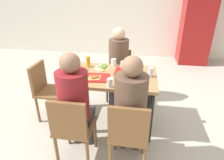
{
  "coord_description": "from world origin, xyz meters",
  "views": [
    {
      "loc": [
        0.36,
        -2.28,
        1.79
      ],
      "look_at": [
        0.0,
        0.0,
        0.68
      ],
      "focal_mm": 30.9,
      "sensor_mm": 36.0,
      "label": 1
    }
  ],
  "objects_px": {
    "chair_near_left": "(72,127)",
    "plastic_cup_c": "(79,68)",
    "plastic_cup_b": "(110,83)",
    "condiment_bottle": "(88,62)",
    "foil_bundle": "(75,70)",
    "person_in_brown_jacket": "(131,104)",
    "pizza_slice_c": "(104,67)",
    "plastic_cup_d": "(123,65)",
    "soda_can": "(151,72)",
    "tray_red_near": "(94,78)",
    "chair_left_end": "(46,87)",
    "pizza_slice_d": "(126,81)",
    "pizza_slice_b": "(129,71)",
    "main_table": "(112,82)",
    "paper_plate_center": "(102,68)",
    "pizza_slice_a": "(94,77)",
    "plastic_cup_a": "(114,62)",
    "drink_fridge": "(196,25)",
    "chair_far_side": "(119,71)",
    "person_far_side": "(118,60)",
    "paper_plate_near_edge": "(124,83)",
    "tray_red_far": "(128,72)",
    "person_in_red": "(75,99)"
  },
  "relations": [
    {
      "from": "person_in_brown_jacket",
      "to": "pizza_slice_c",
      "type": "bearing_deg",
      "value": 117.38
    },
    {
      "from": "chair_far_side",
      "to": "pizza_slice_d",
      "type": "relative_size",
      "value": 3.23
    },
    {
      "from": "chair_near_left",
      "to": "plastic_cup_c",
      "type": "bearing_deg",
      "value": 101.8
    },
    {
      "from": "main_table",
      "to": "plastic_cup_d",
      "type": "bearing_deg",
      "value": 65.49
    },
    {
      "from": "tray_red_near",
      "to": "condiment_bottle",
      "type": "bearing_deg",
      "value": 116.28
    },
    {
      "from": "plastic_cup_a",
      "to": "foil_bundle",
      "type": "bearing_deg",
      "value": -142.79
    },
    {
      "from": "pizza_slice_c",
      "to": "plastic_cup_c",
      "type": "xyz_separation_m",
      "value": [
        -0.31,
        -0.17,
        0.03
      ]
    },
    {
      "from": "chair_near_left",
      "to": "foil_bundle",
      "type": "height_order",
      "value": "foil_bundle"
    },
    {
      "from": "pizza_slice_c",
      "to": "pizza_slice_a",
      "type": "bearing_deg",
      "value": -96.57
    },
    {
      "from": "plastic_cup_a",
      "to": "plastic_cup_b",
      "type": "height_order",
      "value": "same"
    },
    {
      "from": "plastic_cup_d",
      "to": "drink_fridge",
      "type": "distance_m",
      "value": 3.02
    },
    {
      "from": "chair_far_side",
      "to": "person_in_red",
      "type": "relative_size",
      "value": 0.67
    },
    {
      "from": "main_table",
      "to": "plastic_cup_b",
      "type": "bearing_deg",
      "value": -85.02
    },
    {
      "from": "soda_can",
      "to": "tray_red_near",
      "type": "bearing_deg",
      "value": -167.32
    },
    {
      "from": "chair_near_left",
      "to": "person_far_side",
      "type": "xyz_separation_m",
      "value": [
        0.29,
        1.41,
        0.25
      ]
    },
    {
      "from": "pizza_slice_b",
      "to": "main_table",
      "type": "bearing_deg",
      "value": -157.6
    },
    {
      "from": "tray_red_far",
      "to": "person_in_red",
      "type": "bearing_deg",
      "value": -123.24
    },
    {
      "from": "main_table",
      "to": "paper_plate_near_edge",
      "type": "bearing_deg",
      "value": -51.06
    },
    {
      "from": "chair_near_left",
      "to": "paper_plate_near_edge",
      "type": "xyz_separation_m",
      "value": [
        0.47,
        0.56,
        0.27
      ]
    },
    {
      "from": "drink_fridge",
      "to": "condiment_bottle",
      "type": "bearing_deg",
      "value": -127.59
    },
    {
      "from": "pizza_slice_d",
      "to": "plastic_cup_a",
      "type": "xyz_separation_m",
      "value": [
        -0.23,
        0.54,
        0.03
      ]
    },
    {
      "from": "person_in_brown_jacket",
      "to": "drink_fridge",
      "type": "height_order",
      "value": "drink_fridge"
    },
    {
      "from": "tray_red_near",
      "to": "pizza_slice_d",
      "type": "xyz_separation_m",
      "value": [
        0.41,
        -0.07,
        0.01
      ]
    },
    {
      "from": "plastic_cup_c",
      "to": "paper_plate_center",
      "type": "bearing_deg",
      "value": 28.37
    },
    {
      "from": "chair_left_end",
      "to": "condiment_bottle",
      "type": "bearing_deg",
      "value": 20.18
    },
    {
      "from": "pizza_slice_a",
      "to": "plastic_cup_b",
      "type": "relative_size",
      "value": 2.14
    },
    {
      "from": "chair_far_side",
      "to": "condiment_bottle",
      "type": "xyz_separation_m",
      "value": [
        -0.38,
        -0.56,
        0.34
      ]
    },
    {
      "from": "condiment_bottle",
      "to": "person_far_side",
      "type": "bearing_deg",
      "value": 48.05
    },
    {
      "from": "pizza_slice_d",
      "to": "pizza_slice_c",
      "type": "bearing_deg",
      "value": 129.85
    },
    {
      "from": "condiment_bottle",
      "to": "plastic_cup_d",
      "type": "bearing_deg",
      "value": 4.54
    },
    {
      "from": "chair_left_end",
      "to": "pizza_slice_b",
      "type": "bearing_deg",
      "value": 4.33
    },
    {
      "from": "chair_far_side",
      "to": "chair_left_end",
      "type": "relative_size",
      "value": 1.0
    },
    {
      "from": "pizza_slice_a",
      "to": "chair_left_end",
      "type": "bearing_deg",
      "value": 168.76
    },
    {
      "from": "plastic_cup_b",
      "to": "condiment_bottle",
      "type": "relative_size",
      "value": 0.62
    },
    {
      "from": "main_table",
      "to": "person_far_side",
      "type": "distance_m",
      "value": 0.64
    },
    {
      "from": "pizza_slice_d",
      "to": "chair_left_end",
      "type": "bearing_deg",
      "value": 170.16
    },
    {
      "from": "person_far_side",
      "to": "plastic_cup_b",
      "type": "height_order",
      "value": "person_far_side"
    },
    {
      "from": "tray_red_near",
      "to": "plastic_cup_a",
      "type": "height_order",
      "value": "plastic_cup_a"
    },
    {
      "from": "plastic_cup_a",
      "to": "plastic_cup_d",
      "type": "bearing_deg",
      "value": -28.37
    },
    {
      "from": "chair_near_left",
      "to": "foil_bundle",
      "type": "xyz_separation_m",
      "value": [
        -0.2,
        0.76,
        0.31
      ]
    },
    {
      "from": "plastic_cup_c",
      "to": "soda_can",
      "type": "bearing_deg",
      "value": -2.34
    },
    {
      "from": "pizza_slice_a",
      "to": "tray_red_near",
      "type": "bearing_deg",
      "value": 107.35
    },
    {
      "from": "chair_far_side",
      "to": "chair_left_end",
      "type": "bearing_deg",
      "value": -141.19
    },
    {
      "from": "chair_far_side",
      "to": "plastic_cup_a",
      "type": "xyz_separation_m",
      "value": [
        -0.03,
        -0.44,
        0.31
      ]
    },
    {
      "from": "person_far_side",
      "to": "drink_fridge",
      "type": "xyz_separation_m",
      "value": [
        1.65,
        2.21,
        0.21
      ]
    },
    {
      "from": "paper_plate_center",
      "to": "pizza_slice_a",
      "type": "height_order",
      "value": "pizza_slice_a"
    },
    {
      "from": "chair_near_left",
      "to": "pizza_slice_c",
      "type": "height_order",
      "value": "chair_near_left"
    },
    {
      "from": "plastic_cup_d",
      "to": "foil_bundle",
      "type": "height_order",
      "value": "same"
    },
    {
      "from": "person_in_brown_jacket",
      "to": "plastic_cup_b",
      "type": "distance_m",
      "value": 0.41
    },
    {
      "from": "plastic_cup_c",
      "to": "soda_can",
      "type": "relative_size",
      "value": 0.82
    }
  ]
}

